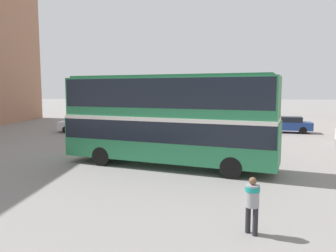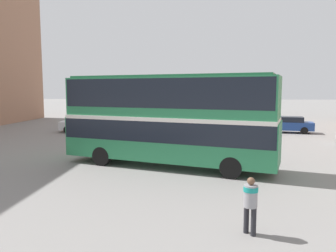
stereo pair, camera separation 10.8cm
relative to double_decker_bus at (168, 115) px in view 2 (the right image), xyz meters
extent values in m
plane|color=gray|center=(0.45, 0.29, -2.69)|extent=(240.00, 240.00, 0.00)
cube|color=#287A4C|center=(0.00, 0.00, -1.22)|extent=(11.31, 5.74, 2.09)
cube|color=#287A4C|center=(0.00, 0.00, 0.87)|extent=(11.13, 5.62, 2.10)
cube|color=black|center=(0.00, 0.00, -0.75)|extent=(11.21, 5.74, 1.03)
cube|color=black|center=(0.00, 0.00, 1.13)|extent=(10.98, 5.60, 1.43)
cube|color=silver|center=(0.00, 0.00, -0.15)|extent=(11.21, 5.73, 0.20)
cube|color=#226841|center=(0.00, 0.00, 1.97)|extent=(10.60, 5.30, 0.10)
cylinder|color=black|center=(3.72, 0.06, -2.19)|extent=(1.05, 0.58, 1.01)
cylinder|color=black|center=(3.03, -2.15, -2.19)|extent=(1.05, 0.58, 1.01)
cylinder|color=black|center=(-2.82, 2.09, -2.19)|extent=(1.05, 0.58, 1.01)
cylinder|color=black|center=(-3.51, -0.12, -2.19)|extent=(1.05, 0.58, 1.01)
cylinder|color=#232328|center=(3.04, -7.97, -2.30)|extent=(0.15, 0.15, 0.78)
cylinder|color=#232328|center=(2.87, -7.79, -2.30)|extent=(0.15, 0.15, 0.78)
cylinder|color=gray|center=(2.96, -7.88, -1.60)|extent=(0.53, 0.53, 0.62)
cylinder|color=teal|center=(2.96, -7.88, -1.40)|extent=(0.56, 0.56, 0.14)
sphere|color=brown|center=(2.96, -7.88, -1.18)|extent=(0.21, 0.21, 0.21)
cube|color=navy|center=(9.93, 14.42, -2.05)|extent=(4.74, 2.56, 0.74)
cube|color=black|center=(10.10, 14.39, -1.44)|extent=(2.59, 1.98, 0.49)
cylinder|color=black|center=(8.41, 13.93, -2.37)|extent=(0.68, 0.34, 0.65)
cylinder|color=black|center=(8.71, 15.45, -2.37)|extent=(0.68, 0.34, 0.65)
cylinder|color=black|center=(11.15, 13.39, -2.37)|extent=(0.68, 0.34, 0.65)
cylinder|color=black|center=(11.45, 14.91, -2.37)|extent=(0.68, 0.34, 0.65)
cube|color=silver|center=(-9.33, 13.42, -2.06)|extent=(4.39, 2.52, 0.73)
cube|color=black|center=(-9.16, 13.45, -1.42)|extent=(2.40, 2.01, 0.54)
cylinder|color=black|center=(-10.45, 12.37, -2.37)|extent=(0.67, 0.32, 0.65)
cylinder|color=black|center=(-10.73, 14.03, -2.37)|extent=(0.67, 0.32, 0.65)
cylinder|color=black|center=(-7.92, 12.80, -2.37)|extent=(0.67, 0.32, 0.65)
cylinder|color=black|center=(-8.20, 14.46, -2.37)|extent=(0.67, 0.32, 0.65)
camera|label=1|loc=(1.35, -16.74, 1.30)|focal=35.00mm
camera|label=2|loc=(1.45, -16.73, 1.30)|focal=35.00mm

